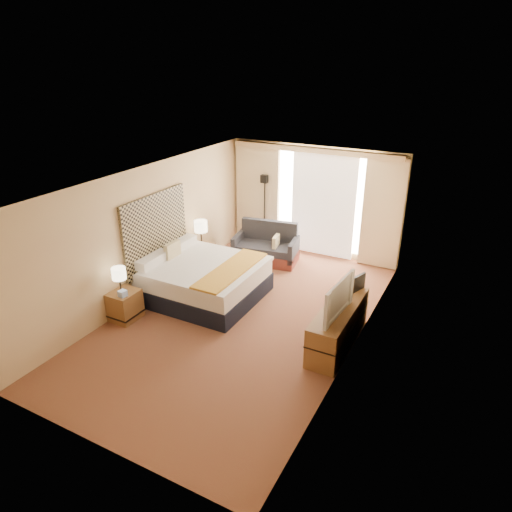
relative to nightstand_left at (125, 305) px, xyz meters
The scene contains 21 objects.
floor 2.16m from the nightstand_left, 29.31° to the left, with size 4.20×7.00×0.02m, color #59191A.
ceiling 3.16m from the nightstand_left, 29.31° to the left, with size 4.20×7.00×0.02m, color beige.
wall_back 5.02m from the nightstand_left, 67.66° to the left, with size 4.20×0.02×2.60m, color #D8BD84.
wall_front 3.25m from the nightstand_left, 52.65° to the right, with size 4.20×0.02×2.60m, color #D8BD84.
wall_left 1.49m from the nightstand_left, 102.36° to the left, with size 0.02×7.00×2.60m, color #D8BD84.
wall_right 4.23m from the nightstand_left, 14.81° to the left, with size 0.02×7.00×2.60m, color #D8BD84.
headboard 1.62m from the nightstand_left, 98.64° to the left, with size 0.06×1.85×1.50m, color black.
nightstand_left is the anchor object (origin of this frame).
nightstand_right 2.50m from the nightstand_left, 90.00° to the left, with size 0.45×0.52×0.55m, color brown.
media_dresser 3.85m from the nightstand_left, 15.84° to the left, with size 0.50×1.80×0.70m, color brown.
window 5.10m from the nightstand_left, 64.87° to the left, with size 2.30×0.02×2.30m, color white.
curtains 4.95m from the nightstand_left, 67.18° to the left, with size 4.12×0.19×2.56m.
bed 1.60m from the nightstand_left, 59.64° to the left, with size 2.13×1.95×1.03m.
loveseat 3.72m from the nightstand_left, 72.48° to the left, with size 1.57×1.01×0.91m.
floor_lamp 4.52m from the nightstand_left, 81.43° to the left, with size 0.23×0.23×1.83m.
desk_chair 4.08m from the nightstand_left, 25.95° to the left, with size 0.49×0.49×0.99m.
lamp_left 0.69m from the nightstand_left, 65.80° to the right, with size 0.25×0.25×0.52m.
lamp_right 2.55m from the nightstand_left, 88.72° to the left, with size 0.29×0.29×0.61m.
tissue_box 0.37m from the nightstand_left, 48.74° to the right, with size 0.13×0.13×0.12m, color #96B4E8.
telephone 2.50m from the nightstand_left, 89.52° to the left, with size 0.17×0.13×0.07m, color black.
television 3.81m from the nightstand_left, 12.33° to the left, with size 1.05×0.14×0.61m, color black.
Camera 1 is at (3.63, -6.35, 4.46)m, focal length 32.00 mm.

